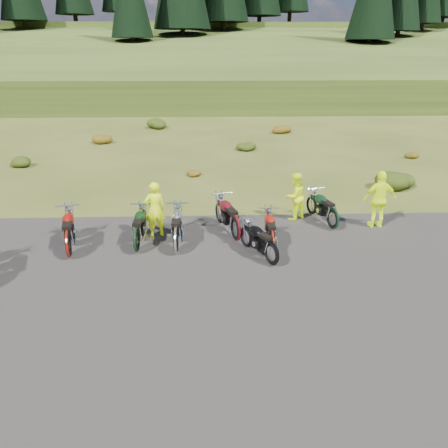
{
  "coord_description": "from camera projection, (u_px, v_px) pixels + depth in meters",
  "views": [
    {
      "loc": [
        0.36,
        -10.43,
        5.59
      ],
      "look_at": [
        0.77,
        0.89,
        0.96
      ],
      "focal_mm": 35.0,
      "sensor_mm": 36.0,
      "label": 1
    }
  ],
  "objects": [
    {
      "name": "motorcycle_1",
      "position": [
        70.0,
        257.0,
        12.46
      ],
      "size": [
        1.2,
        2.31,
        1.15
      ],
      "primitive_type": null,
      "rotation": [
        0.0,
        0.0,
        1.79
      ],
      "color": "maroon",
      "rests_on": "ground"
    },
    {
      "name": "motorcycle_4",
      "position": [
        235.0,
        241.0,
        13.51
      ],
      "size": [
        1.38,
        2.36,
        1.17
      ],
      "primitive_type": null,
      "rotation": [
        0.0,
        0.0,
        1.87
      ],
      "color": "#560E15",
      "rests_on": "ground"
    },
    {
      "name": "motorcycle_3",
      "position": [
        176.0,
        253.0,
        12.71
      ],
      "size": [
        0.74,
        2.17,
        1.13
      ],
      "primitive_type": null,
      "rotation": [
        0.0,
        0.0,
        1.58
      ],
      "color": "silver",
      "rests_on": "ground"
    },
    {
      "name": "person_right_b",
      "position": [
        379.0,
        200.0,
        14.17
      ],
      "size": [
        1.13,
        0.51,
        1.89
      ],
      "primitive_type": "imported",
      "rotation": [
        0.0,
        0.0,
        3.19
      ],
      "color": "#E0FF0D",
      "rests_on": "ground"
    },
    {
      "name": "motorcycle_6",
      "position": [
        271.0,
        255.0,
        12.61
      ],
      "size": [
        0.74,
        2.02,
        1.04
      ],
      "primitive_type": null,
      "rotation": [
        0.0,
        0.0,
        1.53
      ],
      "color": "maroon",
      "rests_on": "ground"
    },
    {
      "name": "motorcycle_2",
      "position": [
        138.0,
        252.0,
        12.77
      ],
      "size": [
        0.71,
        2.09,
        1.09
      ],
      "primitive_type": null,
      "rotation": [
        0.0,
        0.0,
        1.56
      ],
      "color": "black",
      "rests_on": "ground"
    },
    {
      "name": "person_right_a",
      "position": [
        295.0,
        197.0,
        14.86
      ],
      "size": [
        1.01,
        0.96,
        1.64
      ],
      "primitive_type": "imported",
      "rotation": [
        0.0,
        0.0,
        3.74
      ],
      "color": "#E0FF0D",
      "rests_on": "ground"
    },
    {
      "name": "shrub_1",
      "position": [
        19.0,
        160.0,
        21.78
      ],
      "size": [
        1.03,
        1.03,
        0.61
      ],
      "primitive_type": "ellipsoid",
      "color": "#20350D",
      "rests_on": "ground"
    },
    {
      "name": "shrub_5",
      "position": [
        245.0,
        145.0,
        25.13
      ],
      "size": [
        1.03,
        1.03,
        0.61
      ],
      "primitive_type": "ellipsoid",
      "color": "#20350D",
      "rests_on": "ground"
    },
    {
      "name": "motorcycle_5",
      "position": [
        271.0,
        265.0,
        12.01
      ],
      "size": [
        1.47,
        2.01,
        1.01
      ],
      "primitive_type": null,
      "rotation": [
        0.0,
        0.0,
        2.05
      ],
      "color": "black",
      "rests_on": "ground"
    },
    {
      "name": "hill_slope",
      "position": [
        205.0,
        92.0,
        58.01
      ],
      "size": [
        300.0,
        45.97,
        9.37
      ],
      "primitive_type": null,
      "rotation": [
        0.14,
        0.0,
        0.0
      ],
      "color": "#2F4216",
      "rests_on": "ground"
    },
    {
      "name": "ground",
      "position": [
        197.0,
        270.0,
        11.75
      ],
      "size": [
        300.0,
        300.0,
        0.0
      ],
      "primitive_type": "plane",
      "color": "#3B4517",
      "rests_on": "ground"
    },
    {
      "name": "hill_plateau",
      "position": [
        206.0,
        69.0,
        113.52
      ],
      "size": [
        300.0,
        90.0,
        9.17
      ],
      "primitive_type": "cube",
      "color": "#2F4216",
      "rests_on": "ground"
    },
    {
      "name": "shrub_8",
      "position": [
        409.0,
        153.0,
        23.51
      ],
      "size": [
        0.77,
        0.77,
        0.45
      ],
      "primitive_type": "ellipsoid",
      "color": "brown",
      "rests_on": "ground"
    },
    {
      "name": "gravel_pad",
      "position": [
        195.0,
        312.0,
        9.9
      ],
      "size": [
        20.0,
        12.0,
        0.04
      ],
      "primitive_type": "cube",
      "color": "black",
      "rests_on": "ground"
    },
    {
      "name": "shrub_6",
      "position": [
        281.0,
        128.0,
        30.1
      ],
      "size": [
        1.3,
        1.3,
        0.77
      ],
      "primitive_type": "ellipsoid",
      "color": "brown",
      "rests_on": "ground"
    },
    {
      "name": "shrub_7",
      "position": [
        396.0,
        177.0,
        18.42
      ],
      "size": [
        1.56,
        1.56,
        0.92
      ],
      "primitive_type": "ellipsoid",
      "color": "#20350D",
      "rests_on": "ground"
    },
    {
      "name": "shrub_4",
      "position": [
        192.0,
        171.0,
        20.16
      ],
      "size": [
        0.77,
        0.77,
        0.45
      ],
      "primitive_type": "ellipsoid",
      "color": "brown",
      "rests_on": "ground"
    },
    {
      "name": "shrub_3",
      "position": [
        158.0,
        122.0,
        31.72
      ],
      "size": [
        1.56,
        1.56,
        0.92
      ],
      "primitive_type": "ellipsoid",
      "color": "#20350D",
      "rests_on": "ground"
    },
    {
      "name": "shrub_2",
      "position": [
        101.0,
        138.0,
        26.75
      ],
      "size": [
        1.3,
        1.3,
        0.77
      ],
      "primitive_type": "ellipsoid",
      "color": "brown",
      "rests_on": "ground"
    },
    {
      "name": "person_middle",
      "position": [
        155.0,
        210.0,
        13.48
      ],
      "size": [
        0.75,
        0.63,
        1.76
      ],
      "primitive_type": "imported",
      "rotation": [
        0.0,
        0.0,
        3.52
      ],
      "color": "#E0FF0D",
      "rests_on": "ground"
    },
    {
      "name": "motorcycle_7",
      "position": [
        332.0,
        229.0,
        14.36
      ],
      "size": [
        1.24,
        2.17,
        1.08
      ],
      "primitive_type": null,
      "rotation": [
        0.0,
        0.0,
        1.86
      ],
      "color": "black",
      "rests_on": "ground"
    }
  ]
}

